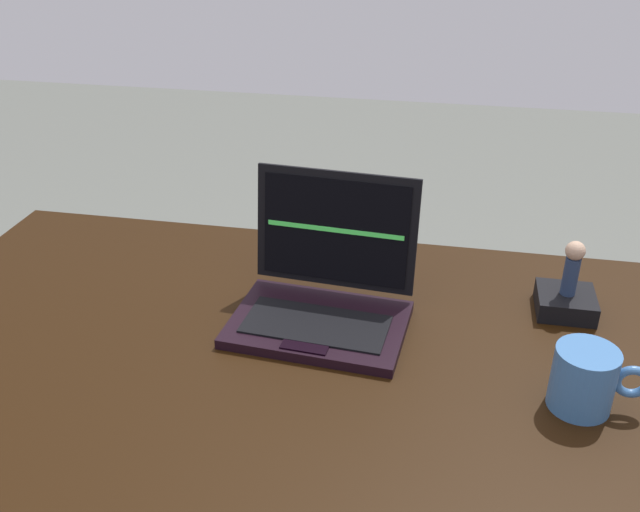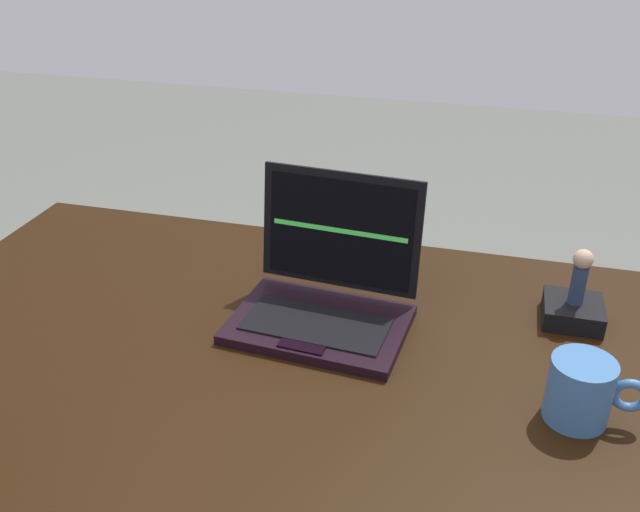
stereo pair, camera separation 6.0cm
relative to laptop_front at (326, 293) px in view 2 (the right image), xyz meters
name	(u,v)px [view 2 (the right image)]	position (x,y,z in m)	size (l,w,h in m)	color
desk	(361,410)	(0.08, -0.10, -0.13)	(1.48, 0.77, 0.75)	black
laptop_front	(326,293)	(0.00, 0.00, 0.00)	(0.27, 0.23, 0.21)	black
figurine_stand	(573,312)	(0.37, 0.09, -0.03)	(0.09, 0.09, 0.03)	black
figurine	(580,274)	(0.37, 0.09, 0.04)	(0.03, 0.03, 0.09)	navy
coffee_mug	(581,391)	(0.36, -0.14, 0.00)	(0.12, 0.08, 0.09)	teal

